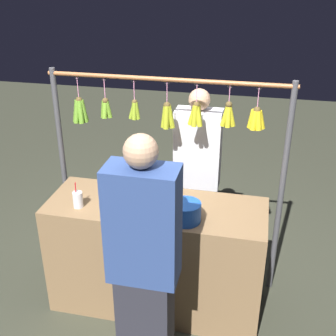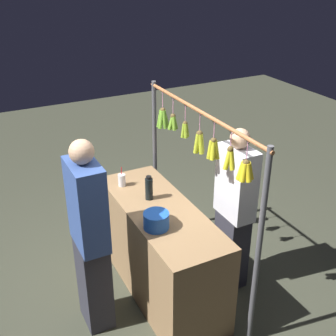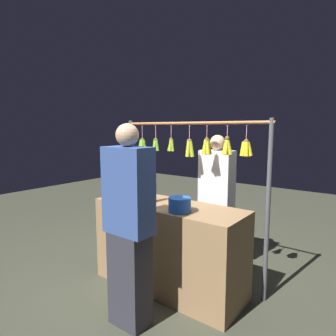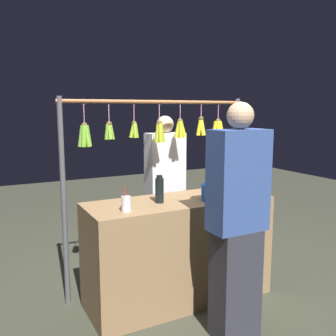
{
  "view_description": "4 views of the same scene",
  "coord_description": "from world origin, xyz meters",
  "px_view_note": "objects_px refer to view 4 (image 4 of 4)",
  "views": [
    {
      "loc": [
        -0.67,
        2.6,
        2.49
      ],
      "look_at": [
        -0.09,
        0.0,
        1.2
      ],
      "focal_mm": 46.18,
      "sensor_mm": 36.0,
      "label": 1
    },
    {
      "loc": [
        -2.85,
        1.38,
        2.87
      ],
      "look_at": [
        -0.15,
        0.0,
        1.35
      ],
      "focal_mm": 45.92,
      "sensor_mm": 36.0,
      "label": 2
    },
    {
      "loc": [
        -1.77,
        2.33,
        1.67
      ],
      "look_at": [
        0.01,
        0.0,
        1.27
      ],
      "focal_mm": 31.64,
      "sensor_mm": 36.0,
      "label": 3
    },
    {
      "loc": [
        1.52,
        2.69,
        1.65
      ],
      "look_at": [
        0.11,
        0.0,
        1.17
      ],
      "focal_mm": 39.95,
      "sensor_mm": 36.0,
      "label": 4
    }
  ],
  "objects_px": {
    "customer_person": "(237,225)",
    "water_bottle": "(160,190)",
    "vendor_person": "(165,194)",
    "drink_cup": "(126,204)",
    "blue_bucket": "(214,192)"
  },
  "relations": [
    {
      "from": "blue_bucket",
      "to": "vendor_person",
      "type": "height_order",
      "value": "vendor_person"
    },
    {
      "from": "blue_bucket",
      "to": "water_bottle",
      "type": "bearing_deg",
      "value": -17.65
    },
    {
      "from": "water_bottle",
      "to": "customer_person",
      "type": "distance_m",
      "value": 0.73
    },
    {
      "from": "drink_cup",
      "to": "vendor_person",
      "type": "relative_size",
      "value": 0.12
    },
    {
      "from": "blue_bucket",
      "to": "customer_person",
      "type": "xyz_separation_m",
      "value": [
        0.15,
        0.51,
        -0.12
      ]
    },
    {
      "from": "water_bottle",
      "to": "customer_person",
      "type": "relative_size",
      "value": 0.13
    },
    {
      "from": "drink_cup",
      "to": "vendor_person",
      "type": "bearing_deg",
      "value": -132.95
    },
    {
      "from": "water_bottle",
      "to": "vendor_person",
      "type": "xyz_separation_m",
      "value": [
        -0.39,
        -0.66,
        -0.22
      ]
    },
    {
      "from": "drink_cup",
      "to": "vendor_person",
      "type": "distance_m",
      "value": 1.09
    },
    {
      "from": "vendor_person",
      "to": "customer_person",
      "type": "height_order",
      "value": "customer_person"
    },
    {
      "from": "water_bottle",
      "to": "vendor_person",
      "type": "height_order",
      "value": "vendor_person"
    },
    {
      "from": "water_bottle",
      "to": "customer_person",
      "type": "xyz_separation_m",
      "value": [
        -0.29,
        0.65,
        -0.16
      ]
    },
    {
      "from": "customer_person",
      "to": "water_bottle",
      "type": "bearing_deg",
      "value": -66.06
    },
    {
      "from": "vendor_person",
      "to": "customer_person",
      "type": "bearing_deg",
      "value": 85.48
    },
    {
      "from": "water_bottle",
      "to": "vendor_person",
      "type": "bearing_deg",
      "value": -120.65
    }
  ]
}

